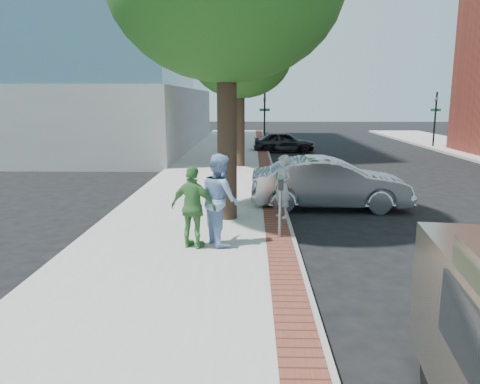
{
  "coord_description": "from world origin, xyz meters",
  "views": [
    {
      "loc": [
        0.07,
        -10.49,
        3.35
      ],
      "look_at": [
        -0.21,
        0.26,
        1.2
      ],
      "focal_mm": 35.0,
      "sensor_mm": 36.0,
      "label": 1
    }
  ],
  "objects_px": {
    "sedan_silver": "(330,183)",
    "bg_car": "(284,142)",
    "person_green": "(193,207)",
    "parking_meter": "(280,193)",
    "person_officer": "(220,199)",
    "person_gray": "(283,187)"
  },
  "relations": [
    {
      "from": "sedan_silver",
      "to": "bg_car",
      "type": "bearing_deg",
      "value": 2.68
    },
    {
      "from": "person_green",
      "to": "sedan_silver",
      "type": "xyz_separation_m",
      "value": [
        3.65,
        4.43,
        -0.26
      ]
    },
    {
      "from": "person_gray",
      "to": "person_officer",
      "type": "distance_m",
      "value": 2.81
    },
    {
      "from": "bg_car",
      "to": "parking_meter",
      "type": "bearing_deg",
      "value": 174.53
    },
    {
      "from": "person_officer",
      "to": "bg_car",
      "type": "relative_size",
      "value": 0.53
    },
    {
      "from": "person_gray",
      "to": "person_green",
      "type": "height_order",
      "value": "person_green"
    },
    {
      "from": "person_green",
      "to": "bg_car",
      "type": "relative_size",
      "value": 0.47
    },
    {
      "from": "parking_meter",
      "to": "sedan_silver",
      "type": "bearing_deg",
      "value": 64.36
    },
    {
      "from": "person_officer",
      "to": "sedan_silver",
      "type": "relative_size",
      "value": 0.42
    },
    {
      "from": "parking_meter",
      "to": "person_green",
      "type": "relative_size",
      "value": 0.82
    },
    {
      "from": "sedan_silver",
      "to": "parking_meter",
      "type": "bearing_deg",
      "value": 155.59
    },
    {
      "from": "person_officer",
      "to": "person_green",
      "type": "height_order",
      "value": "person_officer"
    },
    {
      "from": "person_officer",
      "to": "bg_car",
      "type": "height_order",
      "value": "person_officer"
    },
    {
      "from": "person_officer",
      "to": "person_green",
      "type": "xyz_separation_m",
      "value": [
        -0.55,
        -0.34,
        -0.12
      ]
    },
    {
      "from": "person_green",
      "to": "bg_car",
      "type": "bearing_deg",
      "value": -80.02
    },
    {
      "from": "parking_meter",
      "to": "person_gray",
      "type": "xyz_separation_m",
      "value": [
        0.17,
        1.87,
        -0.19
      ]
    },
    {
      "from": "parking_meter",
      "to": "person_gray",
      "type": "height_order",
      "value": "person_gray"
    },
    {
      "from": "parking_meter",
      "to": "person_gray",
      "type": "distance_m",
      "value": 1.89
    },
    {
      "from": "parking_meter",
      "to": "person_officer",
      "type": "distance_m",
      "value": 1.45
    },
    {
      "from": "person_officer",
      "to": "bg_car",
      "type": "distance_m",
      "value": 19.78
    },
    {
      "from": "sedan_silver",
      "to": "person_officer",
      "type": "bearing_deg",
      "value": 144.1
    },
    {
      "from": "person_green",
      "to": "person_gray",
      "type": "bearing_deg",
      "value": -108.6
    }
  ]
}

